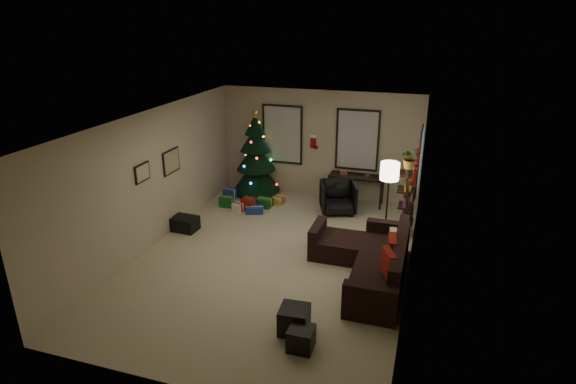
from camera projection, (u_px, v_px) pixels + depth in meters
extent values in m
plane|color=#C2B793|center=(274.00, 258.00, 9.00)|extent=(7.00, 7.00, 0.00)
plane|color=white|center=(272.00, 119.00, 8.04)|extent=(7.00, 7.00, 0.00)
plane|color=#C5B796|center=(319.00, 145.00, 11.64)|extent=(5.00, 0.00, 5.00)
plane|color=#C5B796|center=(173.00, 295.00, 5.40)|extent=(5.00, 0.00, 5.00)
plane|color=#C5B796|center=(153.00, 179.00, 9.22)|extent=(0.00, 7.00, 7.00)
plane|color=#C5B796|center=(414.00, 208.00, 7.82)|extent=(0.00, 7.00, 7.00)
cube|color=#728CB2|center=(283.00, 134.00, 11.81)|extent=(0.94, 0.02, 1.35)
cube|color=beige|center=(283.00, 134.00, 11.81)|extent=(0.94, 0.03, 1.35)
cube|color=#728CB2|center=(357.00, 140.00, 11.28)|extent=(0.94, 0.02, 1.35)
cube|color=beige|center=(357.00, 140.00, 11.28)|extent=(0.94, 0.03, 1.35)
cube|color=#728CB2|center=(421.00, 158.00, 10.05)|extent=(0.05, 0.27, 1.17)
cube|color=beige|center=(421.00, 158.00, 10.05)|extent=(0.05, 0.45, 1.17)
cylinder|color=black|center=(257.00, 189.00, 12.19)|extent=(0.09, 0.09, 0.27)
cone|color=black|center=(256.00, 174.00, 12.05)|extent=(1.21, 1.21, 0.85)
cone|color=black|center=(256.00, 156.00, 11.87)|extent=(1.00, 1.00, 0.71)
cone|color=black|center=(255.00, 139.00, 11.72)|extent=(0.78, 0.78, 0.62)
cone|color=black|center=(255.00, 125.00, 11.59)|extent=(0.53, 0.53, 0.49)
cylinder|color=maroon|center=(257.00, 193.00, 12.23)|extent=(0.98, 0.98, 0.04)
cube|color=navy|center=(230.00, 194.00, 11.80)|extent=(0.26, 0.26, 0.28)
cube|color=#14591E|center=(226.00, 202.00, 11.37)|extent=(0.30, 0.22, 0.25)
cube|color=silver|center=(238.00, 207.00, 11.09)|extent=(0.22, 0.22, 0.20)
cube|color=gold|center=(278.00, 200.00, 11.55)|extent=(0.25, 0.30, 0.18)
cube|color=maroon|center=(248.00, 204.00, 11.15)|extent=(0.28, 0.25, 0.30)
cube|color=navy|center=(255.00, 210.00, 11.03)|extent=(0.40, 0.30, 0.15)
cube|color=#14591E|center=(264.00, 203.00, 11.35)|extent=(0.35, 0.28, 0.22)
cube|color=black|center=(379.00, 271.00, 8.17)|extent=(0.83, 2.22, 0.39)
cube|color=black|center=(400.00, 252.00, 7.93)|extent=(0.20, 2.22, 0.46)
cube|color=black|center=(370.00, 304.00, 7.05)|extent=(0.83, 0.20, 0.61)
cube|color=black|center=(388.00, 236.00, 9.20)|extent=(0.83, 0.20, 0.61)
cube|color=black|center=(342.00, 247.00, 9.01)|extent=(0.79, 0.83, 0.39)
cube|color=black|center=(317.00, 238.00, 9.11)|extent=(0.18, 0.83, 0.61)
cube|color=maroon|center=(389.00, 264.00, 7.49)|extent=(0.29, 0.45, 0.44)
cube|color=maroon|center=(392.00, 250.00, 7.94)|extent=(0.18, 0.48, 0.46)
cube|color=beige|center=(393.00, 243.00, 8.20)|extent=(0.20, 0.44, 0.42)
cube|color=black|center=(294.00, 320.00, 6.84)|extent=(0.45, 0.45, 0.40)
cube|color=black|center=(301.00, 338.00, 6.50)|extent=(0.35, 0.35, 0.33)
cube|color=black|center=(358.00, 177.00, 11.32)|extent=(1.36, 0.49, 0.05)
cylinder|color=black|center=(331.00, 191.00, 11.45)|extent=(0.05, 0.05, 0.68)
cylinder|color=black|center=(334.00, 186.00, 11.80)|extent=(0.05, 0.05, 0.68)
cylinder|color=black|center=(380.00, 196.00, 11.11)|extent=(0.05, 0.05, 0.68)
cylinder|color=black|center=(382.00, 191.00, 11.46)|extent=(0.05, 0.05, 0.68)
imported|color=black|center=(338.00, 197.00, 10.96)|extent=(0.92, 0.89, 0.75)
cube|color=black|center=(407.00, 204.00, 9.51)|extent=(0.05, 0.05, 1.57)
cube|color=black|center=(409.00, 196.00, 9.88)|extent=(0.05, 0.05, 1.57)
cube|color=black|center=(404.00, 221.00, 9.87)|extent=(0.30, 0.44, 0.03)
cube|color=black|center=(406.00, 206.00, 9.75)|extent=(0.30, 0.44, 0.03)
cube|color=black|center=(407.00, 190.00, 9.62)|extent=(0.30, 0.44, 0.03)
cube|color=black|center=(409.00, 174.00, 9.50)|extent=(0.30, 0.44, 0.03)
imported|color=#4C4C4C|center=(411.00, 155.00, 9.05)|extent=(0.64, 0.61, 0.55)
cylinder|color=black|center=(384.00, 242.00, 9.57)|extent=(0.30, 0.30, 0.03)
cylinder|color=black|center=(387.00, 209.00, 9.31)|extent=(0.03, 0.03, 1.44)
cylinder|color=white|center=(390.00, 171.00, 9.03)|extent=(0.36, 0.36, 0.34)
cube|color=black|center=(171.00, 161.00, 9.76)|extent=(0.04, 0.60, 0.50)
cube|color=tan|center=(171.00, 161.00, 9.76)|extent=(0.01, 0.54, 0.45)
cube|color=black|center=(142.00, 173.00, 8.81)|extent=(0.04, 0.45, 0.35)
cube|color=#C5B796|center=(142.00, 173.00, 8.81)|extent=(0.01, 0.41, 0.31)
cube|color=black|center=(412.00, 211.00, 7.22)|extent=(0.03, 0.22, 0.28)
cube|color=black|center=(414.00, 194.00, 7.47)|extent=(0.03, 0.18, 0.22)
cube|color=black|center=(412.00, 211.00, 7.58)|extent=(0.03, 0.20, 0.16)
cube|color=black|center=(415.00, 193.00, 7.83)|extent=(0.03, 0.26, 0.20)
cube|color=black|center=(415.00, 192.00, 8.18)|extent=(0.03, 0.18, 0.24)
cube|color=black|center=(417.00, 176.00, 8.07)|extent=(0.03, 0.16, 0.16)
cube|color=#990F0C|center=(313.00, 142.00, 11.64)|extent=(0.14, 0.04, 0.30)
cube|color=white|center=(313.00, 136.00, 11.59)|extent=(0.16, 0.05, 0.08)
cube|color=#990F0C|center=(316.00, 147.00, 11.67)|extent=(0.10, 0.04, 0.08)
cube|color=#990F0C|center=(327.00, 142.00, 11.62)|extent=(0.14, 0.04, 0.30)
cube|color=white|center=(327.00, 136.00, 11.57)|extent=(0.16, 0.05, 0.08)
cube|color=#990F0C|center=(330.00, 147.00, 11.65)|extent=(0.10, 0.04, 0.08)
cube|color=black|center=(183.00, 223.00, 10.12)|extent=(0.63, 0.43, 0.30)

